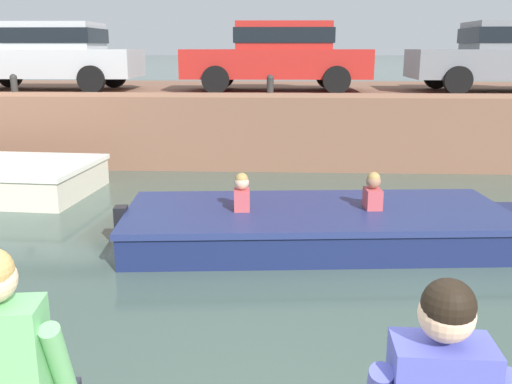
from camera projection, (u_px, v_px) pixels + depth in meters
ground_plane at (278, 246)px, 7.40m from camera, size 400.00×400.00×0.00m
far_quay_wall at (281, 118)px, 14.51m from camera, size 60.00×6.00×1.53m
far_wall_coping at (281, 95)px, 11.52m from camera, size 60.00×0.24×0.08m
motorboat_passing at (333, 225)px, 7.50m from camera, size 6.06×2.38×0.95m
car_leftmost_silver at (48, 53)px, 13.32m from camera, size 4.31×2.06×1.54m
car_left_inner_red at (278, 53)px, 13.06m from camera, size 4.27×2.07×1.54m
car_centre_grey at (512, 53)px, 12.82m from camera, size 4.31×2.05×1.54m
mooring_bollard_west at (14, 84)px, 11.86m from camera, size 0.15×0.15×0.44m
mooring_bollard_mid at (270, 85)px, 11.61m from camera, size 0.15×0.15×0.44m
person_seated_left at (8, 375)px, 2.45m from camera, size 0.56×0.56×0.96m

